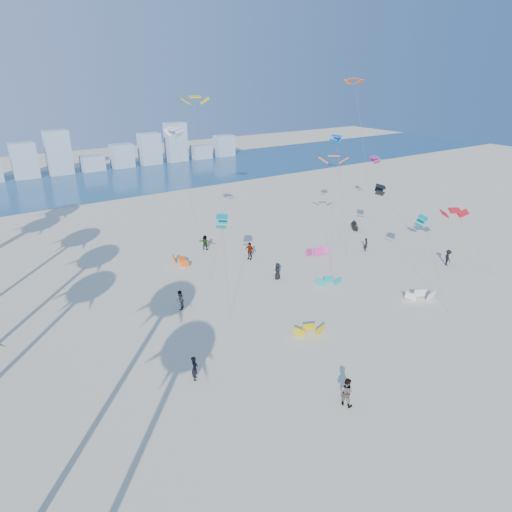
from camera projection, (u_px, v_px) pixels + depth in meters
ground at (370, 428)px, 25.88m from camera, size 220.00×220.00×0.00m
ocean at (67, 185)px, 81.04m from camera, size 220.00×220.00×0.00m
kitesurfer_near at (195, 368)px, 29.65m from camera, size 0.70×0.76×1.73m
kitesurfer_mid at (346, 392)px, 27.36m from camera, size 0.97×1.10×1.88m
kitesurfers_far at (281, 259)px, 46.84m from camera, size 28.32×19.56×1.93m
grounded_kites at (319, 267)px, 46.03m from camera, size 25.43×21.77×0.91m
flying_kites at (318, 153)px, 47.51m from camera, size 33.75×33.00×18.47m
distant_skyline at (45, 160)px, 86.92m from camera, size 85.00×3.00×8.40m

